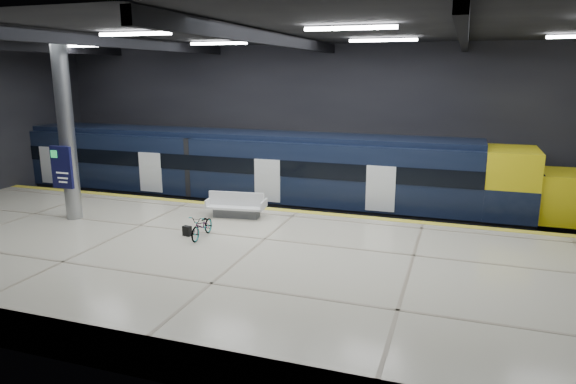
% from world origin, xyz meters
% --- Properties ---
extents(ground, '(30.00, 30.00, 0.00)m').
position_xyz_m(ground, '(0.00, 0.00, 0.00)').
color(ground, black).
rests_on(ground, ground).
extents(room_shell, '(30.10, 16.10, 8.05)m').
position_xyz_m(room_shell, '(-0.00, 0.00, 5.72)').
color(room_shell, black).
rests_on(room_shell, ground).
extents(platform, '(30.00, 11.00, 1.10)m').
position_xyz_m(platform, '(0.00, -2.50, 0.55)').
color(platform, beige).
rests_on(platform, ground).
extents(safety_strip, '(30.00, 0.40, 0.01)m').
position_xyz_m(safety_strip, '(0.00, 2.75, 1.11)').
color(safety_strip, yellow).
rests_on(safety_strip, platform).
extents(rails, '(30.00, 1.52, 0.16)m').
position_xyz_m(rails, '(0.00, 5.50, 0.08)').
color(rails, gray).
rests_on(rails, ground).
extents(train, '(29.40, 2.84, 3.79)m').
position_xyz_m(train, '(-3.07, 5.50, 2.06)').
color(train, black).
rests_on(train, ground).
extents(bench, '(2.40, 1.24, 1.01)m').
position_xyz_m(bench, '(-2.05, 1.20, 1.46)').
color(bench, '#595B60').
rests_on(bench, platform).
extents(bicycle, '(0.64, 1.61, 0.83)m').
position_xyz_m(bicycle, '(-2.10, -1.54, 1.52)').
color(bicycle, '#99999E').
rests_on(bicycle, platform).
extents(pannier_bag, '(0.33, 0.24, 0.35)m').
position_xyz_m(pannier_bag, '(-2.70, -1.54, 1.28)').
color(pannier_bag, black).
rests_on(pannier_bag, platform).
extents(info_column, '(0.90, 0.78, 6.90)m').
position_xyz_m(info_column, '(-8.00, -1.03, 4.46)').
color(info_column, '#9EA0A5').
rests_on(info_column, platform).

